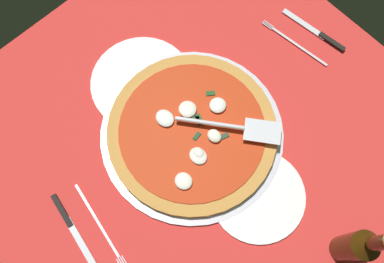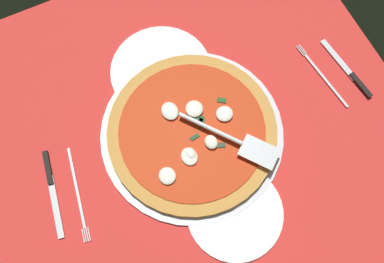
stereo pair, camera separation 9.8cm
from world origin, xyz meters
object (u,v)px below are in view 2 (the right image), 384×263
Objects in this scene: dinner_plate_right at (233,214)px; place_setting_near at (64,190)px; pizza_server at (233,139)px; place_setting_far at (336,75)px; dinner_plate_left at (161,71)px; pizza at (192,132)px.

place_setting_near is at bearing -123.37° from dinner_plate_right.
place_setting_far is at bearing 60.79° from pizza_server.
place_setting_near is (-21.16, -32.13, -0.14)cm from dinner_plate_right.
dinner_plate_left is 1.24× the size of place_setting_far.
place_setting_far is (-19.36, 38.70, -0.15)cm from dinner_plate_right.
place_setting_far is (-4.92, 31.90, -4.39)cm from pizza_server.
dinner_plate_right is 0.54× the size of pizza.
dinner_plate_left is 36.61cm from place_setting_near.
place_setting_near is 70.85cm from place_setting_far.
pizza reaches higher than place_setting_far.
place_setting_far is at bearing 63.18° from dinner_plate_left.
dinner_plate_right is 1.06× the size of place_setting_far.
dinner_plate_left is 43.56cm from place_setting_far.
pizza is at bearing -179.21° from dinner_plate_right.
pizza is 9.90cm from pizza_server.
place_setting_near and place_setting_far have the same top height.
pizza_server reaches higher than dinner_plate_right.
dinner_plate_right is 38.47cm from place_setting_near.
place_setting_near reaches higher than dinner_plate_right.
dinner_plate_right is 0.91× the size of place_setting_near.
place_setting_far is (1.80, 70.83, -0.01)cm from place_setting_near.
pizza_server is at bearing 89.38° from place_setting_near.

